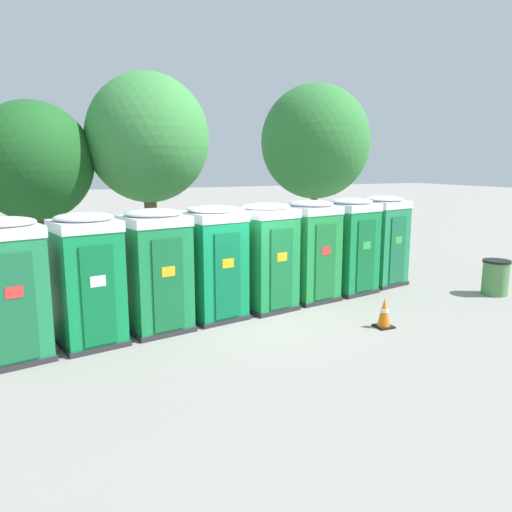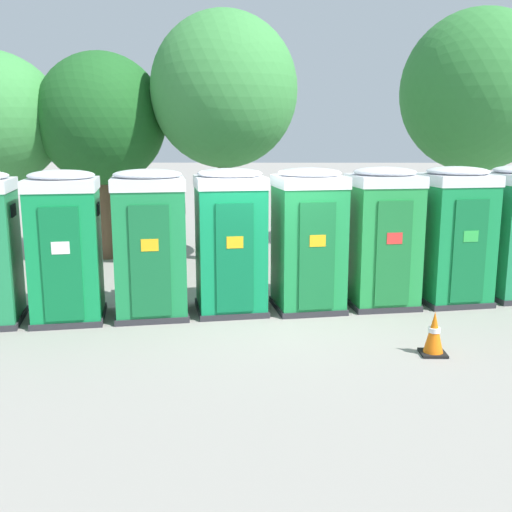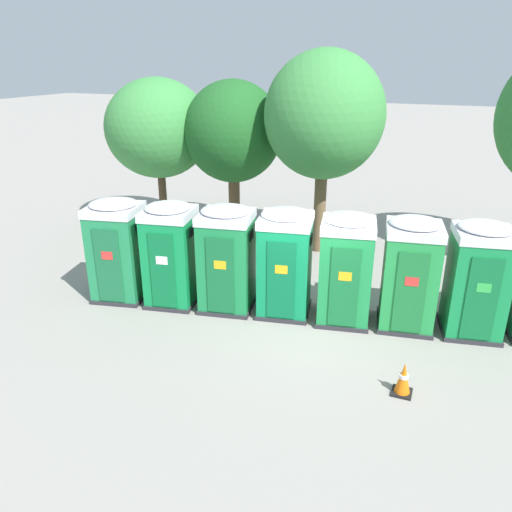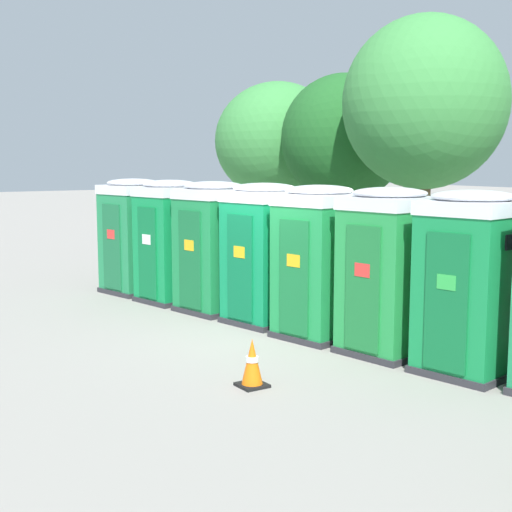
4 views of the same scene
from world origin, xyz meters
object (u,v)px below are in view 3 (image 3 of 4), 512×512
(portapotty_5, at_px, (410,273))
(street_tree_2, at_px, (158,129))
(street_tree_1, at_px, (324,116))
(street_tree_3, at_px, (233,133))
(portapotty_3, at_px, (285,262))
(traffic_cone, at_px, (403,379))
(portapotty_0, at_px, (118,249))
(portapotty_1, at_px, (171,254))
(portapotty_6, at_px, (477,279))
(portapotty_2, at_px, (227,258))
(portapotty_4, at_px, (346,269))

(portapotty_5, distance_m, street_tree_2, 9.94)
(street_tree_1, height_order, street_tree_3, street_tree_1)
(portapotty_3, relative_size, street_tree_2, 0.50)
(portapotty_5, xyz_separation_m, traffic_cone, (0.27, -2.60, -0.97))
(portapotty_3, relative_size, portapotty_5, 1.00)
(street_tree_2, relative_size, traffic_cone, 8.00)
(portapotty_0, relative_size, portapotty_5, 1.00)
(portapotty_1, bearing_deg, portapotty_5, 9.98)
(street_tree_3, xyz_separation_m, traffic_cone, (6.42, -6.80, -3.15))
(portapotty_0, distance_m, portapotty_6, 8.35)
(portapotty_1, xyz_separation_m, street_tree_1, (2.38, 4.84, 2.84))
(portapotty_0, bearing_deg, street_tree_2, 110.69)
(portapotty_1, xyz_separation_m, traffic_cone, (5.76, -1.63, -0.97))
(portapotty_5, bearing_deg, portapotty_3, -171.11)
(portapotty_6, relative_size, street_tree_3, 0.50)
(portapotty_2, distance_m, portapotty_4, 2.78)
(portapotty_0, bearing_deg, street_tree_1, 53.51)
(portapotty_4, relative_size, street_tree_2, 0.50)
(street_tree_3, bearing_deg, portapotty_5, -34.35)
(portapotty_3, relative_size, portapotty_4, 1.00)
(street_tree_3, bearing_deg, traffic_cone, -46.65)
(portapotty_6, distance_m, traffic_cone, 3.19)
(street_tree_1, height_order, street_tree_2, street_tree_1)
(street_tree_1, bearing_deg, portapotty_4, -67.18)
(traffic_cone, bearing_deg, portapotty_2, 156.65)
(portapotty_2, relative_size, street_tree_1, 0.43)
(street_tree_2, bearing_deg, portapotty_0, -69.31)
(portapotty_2, relative_size, street_tree_2, 0.50)
(portapotty_5, xyz_separation_m, street_tree_3, (-6.14, 4.20, 2.18))
(portapotty_3, distance_m, traffic_cone, 3.84)
(portapotty_4, xyz_separation_m, street_tree_1, (-1.74, 4.14, 2.84))
(portapotty_5, bearing_deg, portapotty_6, 9.47)
(portapotty_0, xyz_separation_m, street_tree_1, (3.75, 5.07, 2.84))
(portapotty_3, bearing_deg, street_tree_1, 94.73)
(traffic_cone, bearing_deg, portapotty_0, 168.87)
(portapotty_4, distance_m, street_tree_3, 6.89)
(portapotty_2, distance_m, street_tree_1, 5.48)
(portapotty_5, distance_m, street_tree_3, 7.75)
(street_tree_3, bearing_deg, portapotty_0, -97.52)
(portapotty_0, bearing_deg, traffic_cone, -11.13)
(portapotty_4, relative_size, traffic_cone, 3.97)
(portapotty_0, bearing_deg, portapotty_6, 9.82)
(portapotty_0, xyz_separation_m, street_tree_2, (-1.97, 5.22, 2.19))
(portapotty_1, relative_size, street_tree_1, 0.43)
(portapotty_5, height_order, street_tree_3, street_tree_3)
(portapotty_6, bearing_deg, street_tree_2, 159.59)
(portapotty_3, distance_m, portapotty_4, 1.39)
(portapotty_4, bearing_deg, street_tree_2, 150.10)
(portapotty_3, distance_m, street_tree_3, 6.14)
(portapotty_0, height_order, portapotty_6, same)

